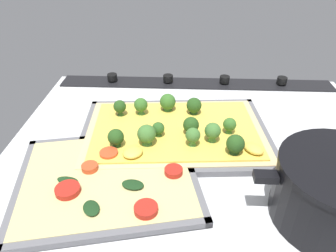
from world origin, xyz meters
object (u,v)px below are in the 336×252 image
at_px(veggie_pizza_back, 108,177).
at_px(baking_tray_back, 108,179).
at_px(broccoli_pizza, 175,129).
at_px(baking_tray_front, 175,134).

bearing_deg(veggie_pizza_back, baking_tray_back, -59.40).
distance_m(broccoli_pizza, veggie_pizza_back, 0.19).
height_order(broccoli_pizza, baking_tray_back, broccoli_pizza).
height_order(baking_tray_back, veggie_pizza_back, veggie_pizza_back).
relative_size(broccoli_pizza, veggie_pizza_back, 1.18).
xyz_separation_m(baking_tray_front, veggie_pizza_back, (0.12, 0.15, 0.01)).
distance_m(baking_tray_front, baking_tray_back, 0.19).
xyz_separation_m(baking_tray_front, broccoli_pizza, (-0.00, 0.00, 0.02)).
relative_size(baking_tray_back, veggie_pizza_back, 1.08).
xyz_separation_m(broccoli_pizza, baking_tray_back, (0.12, 0.15, -0.02)).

